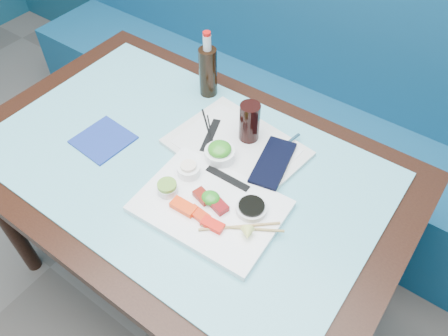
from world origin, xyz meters
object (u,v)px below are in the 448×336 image
Objects in this scene: sashimi_plate at (210,206)px; booth_bench at (298,111)px; cola_bottle_body at (208,72)px; cola_glass at (249,122)px; serving_tray at (236,148)px; seaweed_bowl at (220,155)px; dining_table at (183,180)px; blue_napkin at (103,140)px.

booth_bench is at bearing 98.29° from sashimi_plate.
cola_bottle_body is (-0.32, 0.41, 0.08)m from sashimi_plate.
cola_glass is at bearing -79.52° from booth_bench.
serving_tray is 4.30× the size of seaweed_bowl.
dining_table is 0.29m from cola_glass.
cola_bottle_body is (-0.14, -0.52, 0.47)m from booth_bench.
blue_napkin is (-0.13, -0.40, -0.09)m from cola_bottle_body.
cola_bottle_body is (-0.25, 0.12, 0.01)m from cola_glass.
seaweed_bowl reaches higher than dining_table.
serving_tray is at bearing 30.40° from blue_napkin.
booth_bench is 18.43× the size of blue_napkin.
booth_bench is 2.14× the size of dining_table.
blue_napkin is (-0.27, -0.08, 0.09)m from dining_table.
booth_bench is 0.72m from cola_bottle_body.
booth_bench is 32.10× the size of seaweed_bowl.
cola_glass reaches higher than serving_tray.
booth_bench is at bearing 106.25° from serving_tray.
serving_tray is (0.11, -0.70, 0.39)m from booth_bench.
blue_napkin is at bearing -144.45° from cola_glass.
booth_bench reaches higher than cola_glass.
serving_tray is at bearing -81.14° from booth_bench.
cola_bottle_body is (-0.24, 0.18, 0.08)m from serving_tray.
dining_table is (0.00, -0.84, 0.29)m from booth_bench.
cola_glass is at bearing 81.25° from seaweed_bowl.
blue_napkin is at bearing -106.16° from booth_bench.
booth_bench is 0.80m from cola_glass.
booth_bench is 0.89m from dining_table.
cola_glass reaches higher than blue_napkin.
seaweed_bowl is at bearing -90.21° from serving_tray.
cola_glass is at bearing 59.11° from dining_table.
dining_table is 0.29m from blue_napkin.
serving_tray is 3.01× the size of cola_glass.
blue_napkin is at bearing -142.22° from serving_tray.
seaweed_bowl is at bearing 34.67° from dining_table.
sashimi_plate is at bearing -65.25° from serving_tray.
cola_glass is (0.12, -0.64, 0.47)m from booth_bench.
serving_tray is at bearing -35.94° from cola_bottle_body.
seaweed_bowl is 0.35m from cola_bottle_body.
dining_table is 8.60× the size of blue_napkin.
seaweed_bowl is 0.14m from cola_glass.
seaweed_bowl is 0.39m from blue_napkin.
sashimi_plate is at bearing -62.45° from seaweed_bowl.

